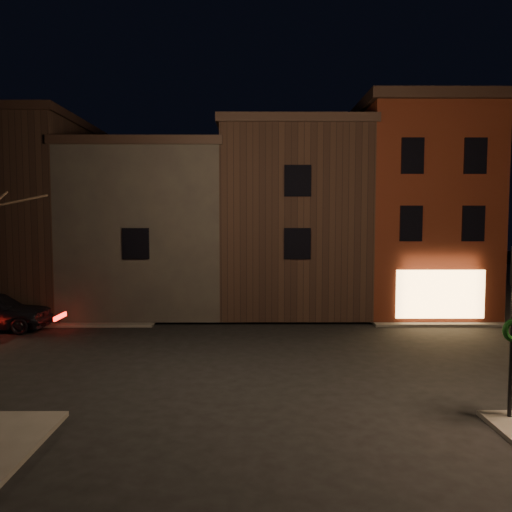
{
  "coord_description": "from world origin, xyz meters",
  "views": [
    {
      "loc": [
        -0.49,
        -16.89,
        4.79
      ],
      "look_at": [
        -0.36,
        4.89,
        3.2
      ],
      "focal_mm": 35.0,
      "sensor_mm": 36.0,
      "label": 1
    }
  ],
  "objects": [
    {
      "name": "corner_building",
      "position": [
        8.0,
        9.47,
        5.4
      ],
      "size": [
        6.5,
        8.5,
        10.5
      ],
      "color": "#4B190D",
      "rests_on": "ground"
    },
    {
      "name": "ground",
      "position": [
        0.0,
        0.0,
        0.0
      ],
      "size": [
        120.0,
        120.0,
        0.0
      ],
      "primitive_type": "plane",
      "color": "black",
      "rests_on": "ground"
    },
    {
      "name": "row_building_a",
      "position": [
        1.5,
        10.5,
        4.83
      ],
      "size": [
        7.3,
        10.3,
        9.4
      ],
      "color": "black",
      "rests_on": "ground"
    },
    {
      "name": "row_building_c",
      "position": [
        -13.0,
        10.5,
        5.08
      ],
      "size": [
        7.3,
        10.3,
        9.9
      ],
      "color": "black",
      "rests_on": "ground"
    },
    {
      "name": "row_building_b",
      "position": [
        -5.75,
        10.5,
        4.33
      ],
      "size": [
        7.8,
        10.3,
        8.4
      ],
      "color": "black",
      "rests_on": "ground"
    }
  ]
}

